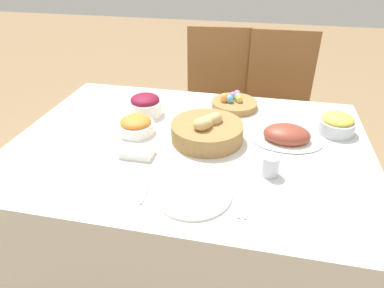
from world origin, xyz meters
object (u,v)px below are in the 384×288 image
Objects in this scene: ham_platter at (287,136)px; spoon at (249,201)px; beet_salad_bowl at (145,105)px; carrot_bowl at (136,125)px; chair_far_right at (277,108)px; pineapple_bowl at (337,124)px; fork at (148,187)px; egg_basket at (234,103)px; drinking_cup at (270,165)px; chair_far_center at (217,103)px; knife at (240,200)px; dinner_plate at (193,193)px; butter_dish at (137,152)px; bread_basket at (207,131)px.

spoon is at bearing -106.56° from ham_platter.
beet_salad_bowl is 0.19m from carrot_bowl.
chair_far_right is at bearing 87.45° from spoon.
pineapple_bowl is 0.92× the size of fork.
egg_basket is at bearing 160.42° from pineapple_bowl.
drinking_cup is (-0.06, -0.26, 0.01)m from ham_platter.
chair_far_center reaches higher than drinking_cup.
chair_far_center is at bearing 74.07° from carrot_bowl.
knife is 0.03m from spoon.
chair_far_center is at bearing 117.41° from ham_platter.
egg_basket reaches higher than spoon.
egg_basket is 1.44× the size of carrot_bowl.
carrot_bowl is 0.50m from dinner_plate.
dinner_plate is at bearing -105.67° from chair_far_right.
spoon is 0.49m from butter_dish.
chair_far_right reaches higher than butter_dish.
chair_far_right is 1.20m from butter_dish.
beet_salad_bowl is 1.03× the size of carrot_bowl.
carrot_bowl is 0.91× the size of knife.
spoon is at bearing -121.81° from pineapple_bowl.
drinking_cup is (0.60, -0.38, -0.01)m from beet_salad_bowl.
carrot_bowl reaches higher than spoon.
egg_basket is 1.32× the size of fork.
carrot_bowl is at bearing 161.49° from drinking_cup.
egg_basket is at bearing -78.43° from chair_far_center.
carrot_bowl is at bearing 148.01° from spoon.
egg_basket is at bearing 94.46° from knife.
dinner_plate is (0.35, -0.55, -0.04)m from beet_salad_bowl.
chair_far_right is 0.60m from egg_basket.
beet_salad_bowl is 0.65m from dinner_plate.
egg_basket is 0.58m from drinking_cup.
chair_far_center is at bearing 83.69° from fork.
chair_far_right is at bearing 86.93° from drinking_cup.
dinner_plate is at bearing -57.52° from beet_salad_bowl.
ham_platter is 0.63m from butter_dish.
dinner_plate is at bearing -87.58° from bread_basket.
ham_platter is (0.33, 0.06, -0.02)m from bread_basket.
chair_far_center reaches higher than ham_platter.
butter_dish is (-0.45, 0.19, 0.01)m from spoon.
pineapple_bowl reaches higher than ham_platter.
chair_far_center is 0.57m from egg_basket.
chair_far_center is 0.89m from bread_basket.
chair_far_center reaches higher than pineapple_bowl.
egg_basket is at bearing 41.69° from carrot_bowl.
ham_platter is 0.64m from fork.
chair_far_center is at bearing 107.33° from egg_basket.
dinner_plate is (0.09, -1.21, 0.21)m from chair_far_center.
knife is at bearing -118.71° from drinking_cup.
chair_far_center is 1.26m from knife.
spoon is at bearing -82.81° from chair_far_center.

